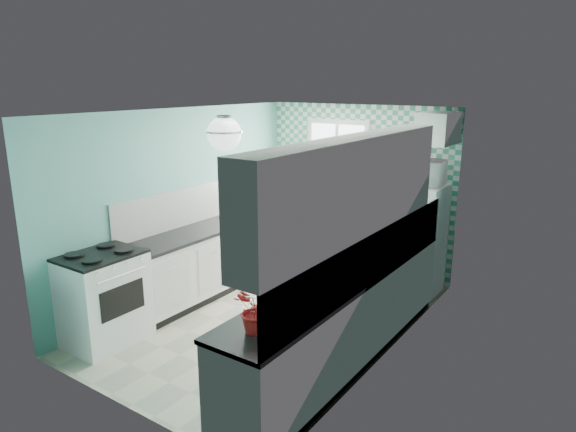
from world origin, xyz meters
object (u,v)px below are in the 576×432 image
Objects in this scene: potted_plant at (257,311)px; microwave at (421,172)px; fridge at (416,239)px; fruit_bowl at (270,321)px; sink at (385,252)px; stove at (103,297)px; ceiling_light at (224,133)px.

microwave is at bearing 91.42° from potted_plant.
microwave is (0.00, 0.00, 0.92)m from fridge.
fruit_bowl is 0.22m from potted_plant.
sink is (0.09, -1.26, 0.18)m from fridge.
sink is at bearing -83.17° from fridge.
sink reaches higher than fruit_bowl.
fridge reaches higher than potted_plant.
microwave reaches higher than stove.
potted_plant is 3.67m from microwave.
ceiling_light is at bearing 63.36° from microwave.
fridge reaches higher than stove.
fruit_bowl is (0.09, -3.47, 0.22)m from fridge.
ceiling_light reaches higher than fridge.
sink is 1.47m from microwave.
potted_plant reaches higher than stove.
sink is 0.88× the size of microwave.
sink is at bearing 89.89° from potted_plant.
microwave is at bearing 93.66° from sink.
potted_plant reaches higher than fruit_bowl.
sink is 2.21m from fruit_bowl.
fruit_bowl is 0.44× the size of microwave.
fruit_bowl is (-0.00, -2.21, 0.04)m from sink.
fridge reaches higher than fruit_bowl.
fridge is 3.48m from fruit_bowl.
stove is at bearing -122.36° from fridge.
potted_plant is at bearing -6.76° from stove.
ceiling_light reaches higher than stove.
fridge is 2.83× the size of sink.
fridge is 2.48× the size of microwave.
stove is at bearing 172.43° from potted_plant.
microwave is (-0.09, 1.26, 0.74)m from sink.
ceiling_light reaches higher than potted_plant.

